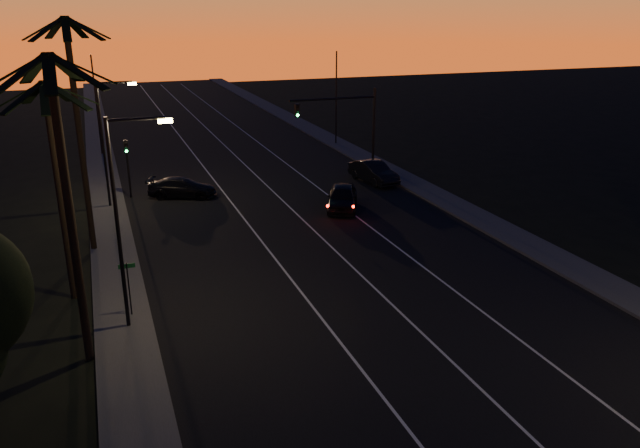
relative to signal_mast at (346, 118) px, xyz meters
name	(u,v)px	position (x,y,z in m)	size (l,w,h in m)	color
road	(301,226)	(-7.14, -9.99, -4.78)	(20.00, 170.00, 0.01)	black
sidewalk_left	(113,247)	(-18.34, -9.99, -4.70)	(2.40, 170.00, 0.16)	#343431
sidewalk_right	(456,206)	(4.06, -9.99, -4.70)	(2.40, 170.00, 0.16)	#343431
lane_stripe_left	(254,231)	(-10.14, -9.99, -4.76)	(0.12, 160.00, 0.01)	silver
lane_stripe_mid	(308,225)	(-6.64, -9.99, -4.76)	(0.12, 160.00, 0.01)	silver
lane_stripe_right	(359,219)	(-3.14, -9.99, -4.76)	(0.12, 160.00, 0.01)	silver
palm_near	(66,183)	(-19.74, -21.99, 2.29)	(4.25, 4.16, 11.53)	black
palm_mid	(56,168)	(-20.34, -15.99, 1.47)	(4.25, 4.16, 10.03)	black
palm_far	(77,115)	(-19.34, -9.99, 2.83)	(4.25, 4.16, 12.53)	black
streetlight_left_near	(124,209)	(-17.84, -19.99, 0.54)	(2.55, 0.26, 9.00)	black
streetlight_left_far	(107,134)	(-17.82, -1.99, 0.28)	(2.55, 0.26, 8.50)	black
street_sign	(128,283)	(-17.94, -18.99, -3.13)	(0.70, 0.06, 2.60)	black
signal_mast	(346,118)	(0.00, 0.00, 0.00)	(7.10, 0.41, 7.00)	black
signal_post	(127,158)	(-16.64, -0.01, -1.89)	(0.28, 0.37, 4.20)	black
far_pole_left	(97,106)	(-18.14, 15.01, -0.28)	(0.14, 0.14, 9.00)	black
far_pole_right	(336,99)	(3.86, 12.01, -0.28)	(0.14, 0.14, 9.00)	black
lead_car	(342,197)	(-3.37, -7.66, -3.96)	(3.87, 5.55, 1.62)	black
right_car	(373,172)	(1.45, -2.15, -3.96)	(2.45, 5.15, 1.63)	black
cross_car	(182,187)	(-13.12, -1.14, -4.07)	(5.23, 3.61, 1.41)	black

